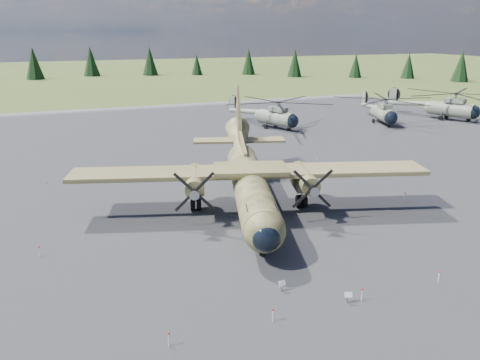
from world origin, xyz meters
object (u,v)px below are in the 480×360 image
object	(u,v)px
transport_plane	(249,176)
helicopter_far	(452,101)
helicopter_mid	(384,106)
helicopter_near	(276,109)

from	to	relation	value
transport_plane	helicopter_far	distance (m)	59.06
transport_plane	helicopter_far	xyz separation A→B (m)	(51.99, 28.01, 0.58)
helicopter_mid	helicopter_far	bearing A→B (deg)	11.21
helicopter_near	helicopter_mid	world-z (taller)	helicopter_near
transport_plane	helicopter_mid	world-z (taller)	transport_plane
transport_plane	helicopter_near	bearing A→B (deg)	77.53
transport_plane	helicopter_near	distance (m)	37.42
transport_plane	helicopter_near	world-z (taller)	transport_plane
transport_plane	helicopter_far	world-z (taller)	transport_plane
helicopter_mid	helicopter_far	size ratio (longest dim) A/B	0.87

